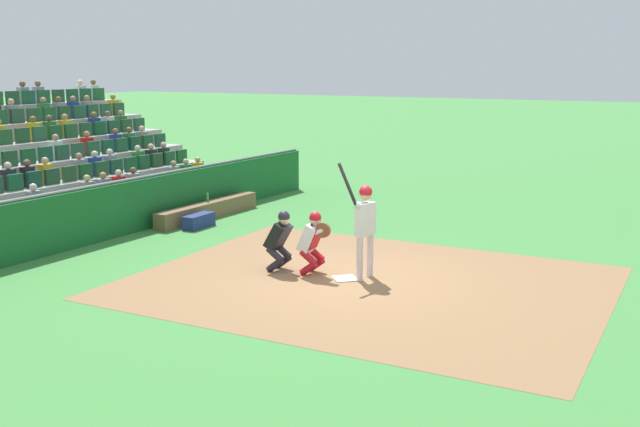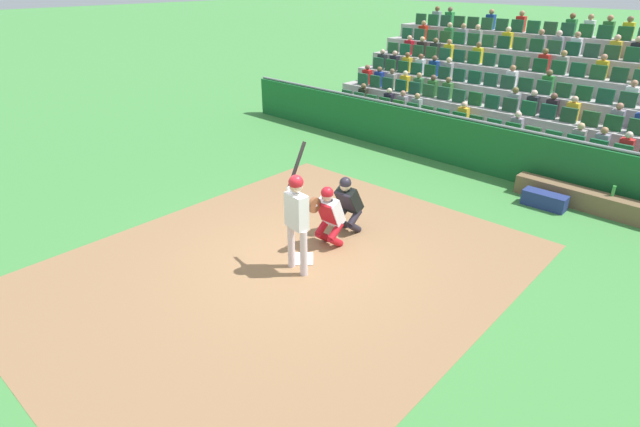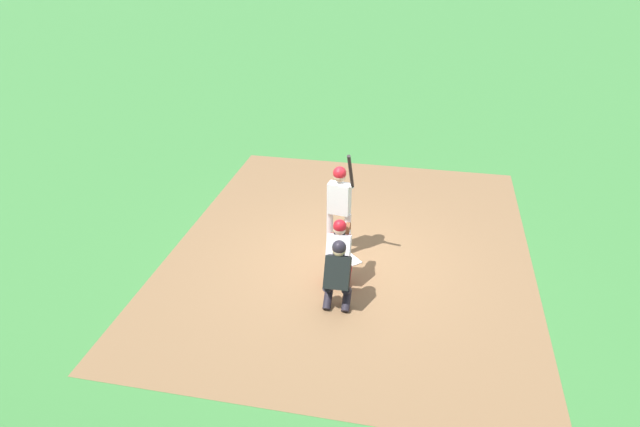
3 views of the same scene
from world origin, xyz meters
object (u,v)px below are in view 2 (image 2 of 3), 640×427
(dugout_bench, at_px, (605,205))
(equipment_duffel_bag, at_px, (544,200))
(home_plate_umpire, at_px, (348,202))
(water_bottle_on_bench, at_px, (613,191))
(home_plate_marker, at_px, (301,259))
(catcher_crouching, at_px, (328,213))
(batter_at_plate, at_px, (297,212))

(dugout_bench, distance_m, equipment_duffel_bag, 1.23)
(home_plate_umpire, xyz_separation_m, water_bottle_on_bench, (-3.59, -4.68, -0.13))
(home_plate_umpire, xyz_separation_m, dugout_bench, (-3.51, -4.60, -0.47))
(home_plate_marker, xyz_separation_m, catcher_crouching, (-0.00, -0.73, 0.70))
(home_plate_marker, bearing_deg, equipment_duffel_bag, -112.82)
(home_plate_umpire, bearing_deg, home_plate_marker, 94.54)
(batter_at_plate, bearing_deg, home_plate_marker, -53.74)
(batter_at_plate, bearing_deg, home_plate_umpire, -79.05)
(dugout_bench, xyz_separation_m, water_bottle_on_bench, (-0.08, -0.08, 0.34))
(water_bottle_on_bench, bearing_deg, home_plate_umpire, 52.50)
(home_plate_marker, distance_m, batter_at_plate, 1.20)
(water_bottle_on_bench, bearing_deg, equipment_duffel_bag, 28.35)
(home_plate_umpire, distance_m, water_bottle_on_bench, 5.90)
(batter_at_plate, height_order, equipment_duffel_bag, batter_at_plate)
(home_plate_marker, height_order, catcher_crouching, catcher_crouching)
(catcher_crouching, bearing_deg, dugout_bench, -122.65)
(equipment_duffel_bag, bearing_deg, catcher_crouching, 62.05)
(catcher_crouching, height_order, home_plate_umpire, catcher_crouching)
(home_plate_marker, height_order, home_plate_umpire, home_plate_umpire)
(batter_at_plate, bearing_deg, dugout_bench, -116.66)
(home_plate_marker, height_order, equipment_duffel_bag, equipment_duffel_bag)
(batter_at_plate, xyz_separation_m, dugout_bench, (-3.18, -6.33, -0.94))
(batter_at_plate, height_order, home_plate_umpire, batter_at_plate)
(home_plate_umpire, distance_m, equipment_duffel_bag, 4.74)
(home_plate_marker, bearing_deg, water_bottle_on_bench, -119.67)
(equipment_duffel_bag, bearing_deg, dugout_bench, -155.26)
(home_plate_marker, height_order, water_bottle_on_bench, water_bottle_on_bench)
(equipment_duffel_bag, bearing_deg, water_bottle_on_bench, -153.74)
(dugout_bench, bearing_deg, home_plate_marker, 60.58)
(dugout_bench, height_order, water_bottle_on_bench, water_bottle_on_bench)
(batter_at_plate, height_order, catcher_crouching, batter_at_plate)
(batter_at_plate, relative_size, dugout_bench, 0.58)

